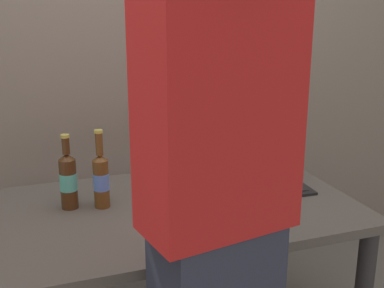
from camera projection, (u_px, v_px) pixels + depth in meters
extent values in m
cube|color=#56514C|center=(176.00, 210.00, 1.97)|extent=(1.43, 0.87, 0.04)
cylinder|color=#2D2D30|center=(12.00, 272.00, 2.20)|extent=(0.07, 0.07, 0.69)
cylinder|color=#2D2D30|center=(271.00, 228.00, 2.62)|extent=(0.07, 0.07, 0.69)
cube|color=black|center=(273.00, 188.00, 2.13)|extent=(0.31, 0.24, 0.01)
cube|color=#232326|center=(275.00, 188.00, 2.11)|extent=(0.26, 0.14, 0.00)
cube|color=black|center=(259.00, 157.00, 2.24)|extent=(0.31, 0.11, 0.18)
cube|color=black|center=(259.00, 157.00, 2.24)|extent=(0.28, 0.10, 0.17)
cylinder|color=#472B14|center=(69.00, 184.00, 1.92)|extent=(0.07, 0.07, 0.20)
cone|color=#472B14|center=(67.00, 157.00, 1.88)|extent=(0.07, 0.07, 0.02)
cylinder|color=#472B14|center=(66.00, 146.00, 1.87)|extent=(0.03, 0.03, 0.07)
cylinder|color=#BFB74C|center=(65.00, 136.00, 1.86)|extent=(0.03, 0.03, 0.01)
cylinder|color=#52C0B0|center=(68.00, 182.00, 1.91)|extent=(0.07, 0.07, 0.07)
cylinder|color=brown|center=(101.00, 184.00, 1.93)|extent=(0.06, 0.06, 0.19)
cone|color=brown|center=(100.00, 158.00, 1.90)|extent=(0.06, 0.06, 0.02)
cylinder|color=brown|center=(99.00, 144.00, 1.88)|extent=(0.03, 0.03, 0.09)
cylinder|color=#BFB74C|center=(98.00, 131.00, 1.87)|extent=(0.03, 0.03, 0.01)
cylinder|color=#5A86E4|center=(101.00, 181.00, 1.92)|extent=(0.06, 0.06, 0.07)
cube|color=red|center=(219.00, 112.00, 1.27)|extent=(0.44, 0.29, 0.65)
cube|color=gray|center=(129.00, 46.00, 2.50)|extent=(6.00, 0.10, 2.60)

